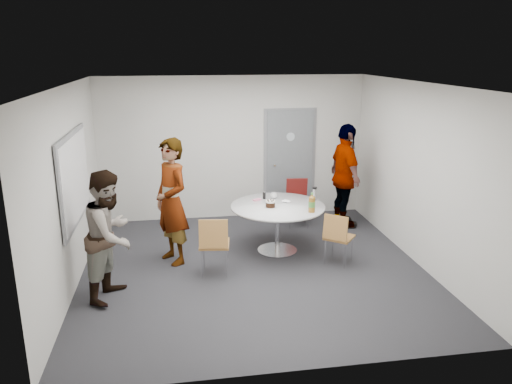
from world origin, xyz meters
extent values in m
plane|color=black|center=(0.00, 0.00, 0.00)|extent=(5.00, 5.00, 0.00)
plane|color=silver|center=(0.00, 0.00, 2.70)|extent=(5.00, 5.00, 0.00)
plane|color=beige|center=(0.00, 2.50, 1.35)|extent=(5.00, 0.00, 5.00)
plane|color=beige|center=(-2.50, 0.00, 1.35)|extent=(0.00, 5.00, 5.00)
plane|color=beige|center=(2.50, 0.00, 1.35)|extent=(0.00, 5.00, 5.00)
plane|color=beige|center=(0.00, -2.50, 1.35)|extent=(5.00, 0.00, 5.00)
cube|color=slate|center=(1.10, 2.47, 1.02)|extent=(0.90, 0.05, 2.05)
cube|color=gray|center=(1.10, 2.50, 1.02)|extent=(1.02, 0.04, 2.12)
cylinder|color=#B2BFC6|center=(1.10, 2.44, 1.55)|extent=(0.16, 0.01, 0.16)
cylinder|color=silver|center=(0.78, 2.41, 1.02)|extent=(0.04, 0.14, 0.04)
cube|color=gray|center=(-2.46, 0.20, 1.45)|extent=(0.03, 1.90, 1.25)
cube|color=white|center=(-2.44, 0.20, 1.45)|extent=(0.01, 1.78, 1.13)
cylinder|color=silver|center=(0.48, 0.61, 0.76)|extent=(1.49, 1.49, 0.03)
cylinder|color=silver|center=(0.48, 0.61, 0.38)|extent=(0.09, 0.09, 0.73)
cylinder|color=silver|center=(0.48, 0.61, 0.01)|extent=(0.64, 0.64, 0.02)
cylinder|color=silver|center=(0.35, 0.52, 0.78)|extent=(0.20, 0.20, 0.01)
cylinder|color=black|center=(0.35, 0.52, 0.82)|extent=(0.15, 0.15, 0.08)
cylinder|color=white|center=(0.35, 0.52, 0.87)|extent=(0.15, 0.15, 0.02)
cylinder|color=#90601F|center=(0.92, 0.20, 0.89)|extent=(0.10, 0.10, 0.23)
cylinder|color=#427F32|center=(0.92, 0.20, 0.90)|extent=(0.10, 0.10, 0.09)
cone|color=#90601F|center=(0.92, 0.20, 1.03)|extent=(0.10, 0.10, 0.05)
cylinder|color=#559A45|center=(0.92, 0.20, 1.07)|extent=(0.04, 0.04, 0.02)
imported|color=white|center=(0.50, 1.02, 0.82)|extent=(0.16, 0.16, 0.09)
cylinder|color=black|center=(0.34, 1.01, 0.83)|extent=(0.05, 0.05, 0.12)
cylinder|color=silver|center=(1.14, 0.81, 0.87)|extent=(0.07, 0.07, 0.19)
cylinder|color=black|center=(1.14, 0.81, 0.98)|extent=(0.07, 0.07, 0.03)
cube|color=pink|center=(0.20, 0.93, 0.79)|extent=(0.15, 0.12, 0.02)
ellipsoid|color=white|center=(0.65, 0.76, 0.79)|extent=(0.18, 0.18, 0.03)
cube|color=olive|center=(-0.58, -0.05, 0.45)|extent=(0.47, 0.47, 0.04)
cube|color=olive|center=(-0.61, -0.25, 0.69)|extent=(0.41, 0.14, 0.40)
cylinder|color=silver|center=(-0.39, 0.09, 0.23)|extent=(0.02, 0.02, 0.45)
cylinder|color=silver|center=(-0.73, 0.14, 0.23)|extent=(0.02, 0.02, 0.45)
cylinder|color=silver|center=(-0.43, -0.25, 0.23)|extent=(0.02, 0.02, 0.45)
cylinder|color=silver|center=(-0.77, -0.20, 0.23)|extent=(0.02, 0.02, 0.45)
cube|color=olive|center=(1.31, 0.01, 0.41)|extent=(0.54, 0.54, 0.03)
cube|color=olive|center=(1.20, -0.13, 0.63)|extent=(0.34, 0.30, 0.37)
cylinder|color=silver|center=(1.53, 0.04, 0.21)|extent=(0.02, 0.02, 0.41)
cylinder|color=silver|center=(1.29, 0.23, 0.21)|extent=(0.02, 0.02, 0.41)
cylinder|color=silver|center=(1.34, -0.20, 0.21)|extent=(0.02, 0.02, 0.41)
cylinder|color=silver|center=(1.09, -0.01, 0.21)|extent=(0.02, 0.02, 0.41)
cube|color=#5B1412|center=(1.10, 1.74, 0.44)|extent=(0.45, 0.45, 0.03)
cube|color=#5B1412|center=(1.12, 1.94, 0.66)|extent=(0.40, 0.13, 0.39)
cylinder|color=silver|center=(0.92, 1.59, 0.22)|extent=(0.02, 0.02, 0.44)
cylinder|color=silver|center=(1.25, 1.56, 0.22)|extent=(0.02, 0.02, 0.44)
cylinder|color=silver|center=(0.95, 1.92, 0.22)|extent=(0.02, 0.02, 0.44)
cylinder|color=silver|center=(1.28, 1.89, 0.22)|extent=(0.02, 0.02, 0.44)
imported|color=#A5C6EA|center=(-1.17, 0.48, 0.96)|extent=(0.74, 0.83, 1.92)
imported|color=white|center=(-1.95, -0.53, 0.86)|extent=(0.89, 1.00, 1.71)
imported|color=black|center=(1.92, 1.59, 0.95)|extent=(0.53, 1.14, 1.90)
camera|label=1|loc=(-1.07, -6.75, 3.15)|focal=35.00mm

